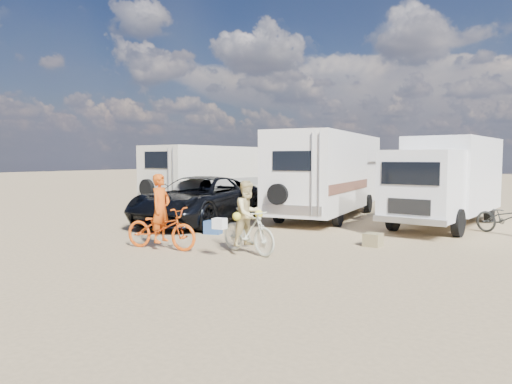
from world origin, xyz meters
The scene contains 12 objects.
ground centered at (0.00, 0.00, 0.00)m, with size 140.00×140.00×0.00m, color tan.
rv_main centered at (-0.43, 7.15, 1.59)m, with size 2.34×7.59×3.19m, color silver, non-canonical shape.
rv_left centered at (-5.31, 6.85, 1.38)m, with size 2.27×7.04×2.76m, color silver, non-canonical shape.
box_truck centered at (3.86, 6.83, 1.48)m, with size 2.17×6.62×2.97m, color white, non-canonical shape.
dark_suv centered at (-3.66, 3.26, 0.82)m, with size 2.72×5.90×1.64m, color black.
bike_man centered at (-1.53, -1.02, 0.53)m, with size 0.70×2.01×1.06m, color #D44B0C.
bike_woman centered at (0.64, -0.41, 0.54)m, with size 0.51×1.80×1.08m, color #B6B99F.
rider_man centered at (-1.53, -1.02, 0.85)m, with size 0.62×0.41×1.70m, color #CA4A0E.
rider_woman centered at (0.64, -0.41, 0.78)m, with size 0.76×0.59×1.56m, color #D6C07E.
bike_parked centered at (5.74, 5.89, 0.51)m, with size 0.67×1.92×1.01m, color #272926.
cooler centered at (-1.83, 1.59, 0.20)m, with size 0.49×0.36×0.39m, color navy.
crate centered at (2.91, 2.06, 0.17)m, with size 0.42×0.42×0.34m, color olive.
Camera 1 is at (6.50, -9.87, 2.25)m, focal length 33.26 mm.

